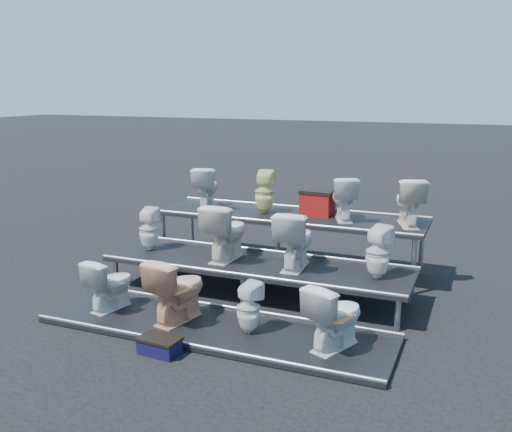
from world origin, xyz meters
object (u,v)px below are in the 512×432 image
at_px(toilet_1, 177,289).
at_px(toilet_7, 378,252).
at_px(step_stool, 160,347).
at_px(red_crate, 318,204).
at_px(toilet_2, 249,308).
at_px(toilet_9, 265,192).
at_px(toilet_3, 335,315).
at_px(toilet_11, 409,201).
at_px(toilet_0, 110,283).
at_px(toilet_8, 206,187).
at_px(toilet_10, 344,198).
at_px(toilet_4, 149,229).
at_px(toilet_5, 226,231).
at_px(toilet_6, 295,239).

distance_m(toilet_1, toilet_7, 2.51).
bearing_deg(step_stool, red_crate, 83.26).
height_order(toilet_2, toilet_9, toilet_9).
xyz_separation_m(toilet_2, toilet_9, (-0.83, 2.60, 0.84)).
xyz_separation_m(toilet_3, toilet_11, (0.37, 2.60, 0.79)).
distance_m(toilet_3, toilet_7, 1.37).
relative_size(toilet_0, toilet_2, 1.11).
bearing_deg(toilet_8, toilet_2, 108.80).
bearing_deg(toilet_10, toilet_3, 80.44).
bearing_deg(toilet_11, toilet_7, 63.83).
relative_size(toilet_4, toilet_10, 0.95).
height_order(toilet_5, step_stool, toilet_5).
bearing_deg(toilet_2, toilet_5, -39.15).
height_order(toilet_5, toilet_7, toilet_5).
bearing_deg(toilet_2, toilet_9, -55.92).
bearing_deg(toilet_0, toilet_10, -121.11).
bearing_deg(toilet_7, toilet_10, -39.53).
bearing_deg(step_stool, toilet_5, 99.23).
height_order(toilet_0, toilet_6, toilet_6).
height_order(toilet_1, toilet_7, toilet_7).
xyz_separation_m(toilet_2, toilet_4, (-2.14, 1.30, 0.42)).
bearing_deg(toilet_1, toilet_10, -105.91).
bearing_deg(toilet_6, red_crate, -87.93).
relative_size(toilet_0, toilet_7, 0.99).
distance_m(toilet_3, toilet_9, 3.28).
height_order(toilet_2, red_crate, red_crate).
relative_size(toilet_3, toilet_6, 0.93).
height_order(toilet_4, toilet_5, toilet_5).
relative_size(toilet_2, toilet_5, 0.74).
xyz_separation_m(toilet_1, toilet_9, (0.09, 2.60, 0.74)).
xyz_separation_m(toilet_0, red_crate, (1.87, 2.79, 0.64)).
bearing_deg(toilet_11, red_crate, -26.25).
relative_size(toilet_0, toilet_10, 1.00).
xyz_separation_m(toilet_1, toilet_3, (1.93, 0.00, -0.03)).
bearing_deg(toilet_9, toilet_6, 116.75).
relative_size(toilet_1, toilet_10, 1.19).
bearing_deg(toilet_7, toilet_2, 67.11).
height_order(toilet_6, toilet_10, toilet_10).
distance_m(toilet_10, toilet_11, 0.95).
height_order(toilet_9, red_crate, toilet_9).
height_order(toilet_1, toilet_6, toilet_6).
bearing_deg(toilet_5, toilet_6, -177.89).
relative_size(toilet_7, toilet_11, 0.95).
relative_size(toilet_9, toilet_10, 1.02).
bearing_deg(toilet_5, toilet_7, -177.89).
height_order(toilet_4, toilet_8, toilet_8).
distance_m(toilet_5, toilet_9, 1.34).
distance_m(toilet_1, toilet_3, 1.93).
xyz_separation_m(toilet_9, step_stool, (0.11, -3.35, -1.12)).
xyz_separation_m(toilet_2, toilet_5, (-0.90, 1.30, 0.50)).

